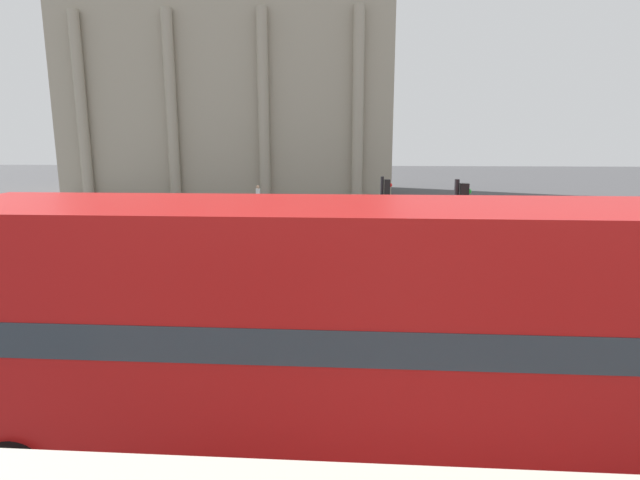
% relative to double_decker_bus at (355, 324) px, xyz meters
% --- Properties ---
extents(double_decker_bus, '(11.47, 2.74, 3.85)m').
position_rel_double_decker_bus_xyz_m(double_decker_bus, '(0.00, 0.00, 0.00)').
color(double_decker_bus, black).
rests_on(double_decker_bus, ground_plane).
extents(plaza_building_left, '(29.09, 13.39, 18.22)m').
position_rel_double_decker_bus_xyz_m(plaza_building_left, '(-11.15, 40.91, 6.96)').
color(plaza_building_left, '#A39984').
rests_on(plaza_building_left, ground_plane).
extents(traffic_light_near, '(0.42, 0.24, 3.77)m').
position_rel_double_decker_bus_xyz_m(traffic_light_near, '(2.58, 5.87, 0.31)').
color(traffic_light_near, black).
rests_on(traffic_light_near, ground_plane).
extents(traffic_light_mid, '(0.42, 0.24, 3.48)m').
position_rel_double_decker_bus_xyz_m(traffic_light_mid, '(1.05, 11.16, 0.13)').
color(traffic_light_mid, black).
rests_on(traffic_light_mid, ground_plane).
extents(car_silver, '(4.20, 1.93, 1.35)m').
position_rel_double_decker_bus_xyz_m(car_silver, '(1.64, 24.89, -1.45)').
color(car_silver, black).
rests_on(car_silver, ground_plane).
extents(car_white, '(4.20, 1.93, 1.35)m').
position_rel_double_decker_bus_xyz_m(car_white, '(-0.23, 22.59, -1.45)').
color(car_white, black).
rests_on(car_white, ground_plane).
extents(pedestrian_white, '(0.32, 0.32, 1.75)m').
position_rel_double_decker_bus_xyz_m(pedestrian_white, '(-6.64, 27.55, -1.14)').
color(pedestrian_white, '#282B33').
rests_on(pedestrian_white, ground_plane).
extents(pedestrian_grey, '(0.32, 0.32, 1.75)m').
position_rel_double_decker_bus_xyz_m(pedestrian_grey, '(3.37, 7.21, -1.14)').
color(pedestrian_grey, '#282B33').
rests_on(pedestrian_grey, ground_plane).
extents(pedestrian_yellow, '(0.32, 0.32, 1.71)m').
position_rel_double_decker_bus_xyz_m(pedestrian_yellow, '(-0.06, 20.82, -1.17)').
color(pedestrian_yellow, '#282B33').
rests_on(pedestrian_yellow, ground_plane).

